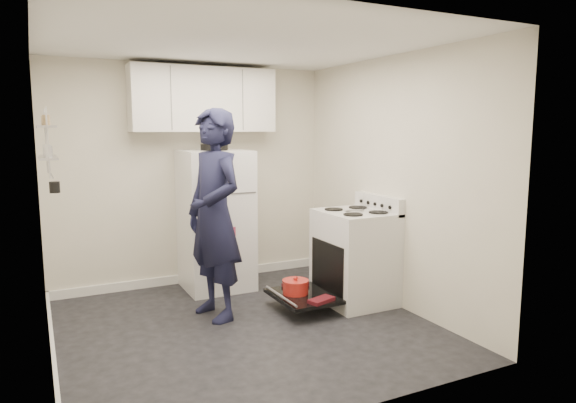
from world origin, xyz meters
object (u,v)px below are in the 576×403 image
refrigerator (216,219)px  person (214,215)px  electric_range (354,258)px  open_oven_door (301,292)px

refrigerator → person: size_ratio=0.82×
electric_range → person: (-1.41, 0.23, 0.52)m
electric_range → refrigerator: (-1.11, 1.10, 0.31)m
electric_range → open_oven_door: electric_range is taller
electric_range → person: 1.52m
electric_range → refrigerator: 1.59m
refrigerator → person: (-0.30, -0.87, 0.20)m
electric_range → open_oven_door: 0.67m
open_oven_door → person: (-0.80, 0.21, 0.81)m
electric_range → person: person is taller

